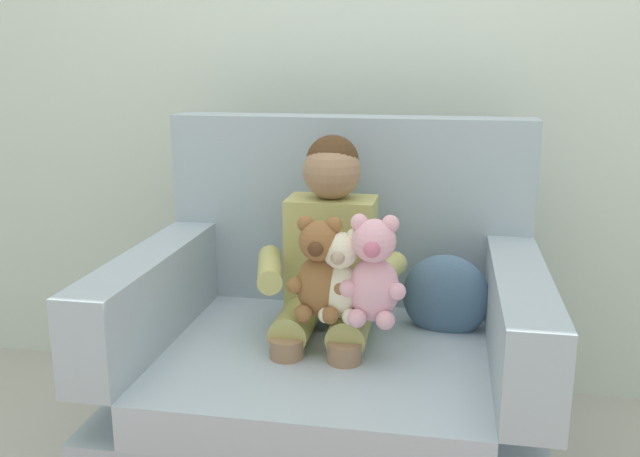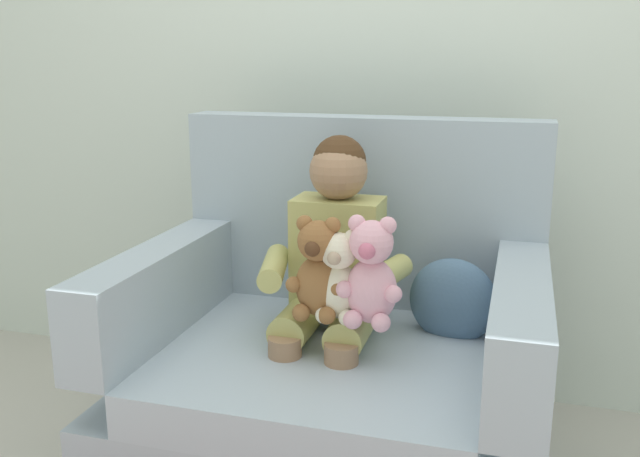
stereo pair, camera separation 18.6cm
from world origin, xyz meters
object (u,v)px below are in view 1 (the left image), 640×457
(plush_pink, at_px, (374,273))
(plush_brown, at_px, (319,271))
(armchair, at_px, (332,373))
(plush_cream, at_px, (340,277))
(seated_child, at_px, (328,264))
(throw_pillow, at_px, (446,297))

(plush_pink, xyz_separation_m, plush_brown, (-0.15, 0.01, -0.01))
(armchair, distance_m, plush_cream, 0.37)
(seated_child, height_order, plush_cream, seated_child)
(plush_brown, bearing_deg, armchair, 98.01)
(plush_pink, bearing_deg, throw_pillow, 40.57)
(seated_child, relative_size, plush_brown, 2.92)
(seated_child, height_order, plush_brown, seated_child)
(armchair, relative_size, seated_child, 1.42)
(plush_pink, height_order, throw_pillow, plush_pink)
(seated_child, bearing_deg, plush_cream, -70.34)
(armchair, height_order, seated_child, armchair)
(armchair, xyz_separation_m, plush_pink, (0.13, -0.14, 0.36))
(plush_pink, relative_size, throw_pillow, 1.14)
(plush_pink, distance_m, plush_brown, 0.15)
(seated_child, xyz_separation_m, plush_cream, (0.06, -0.16, 0.02))
(seated_child, bearing_deg, armchair, -55.68)
(armchair, height_order, plush_pink, armchair)
(plush_brown, relative_size, throw_pillow, 1.09)
(throw_pillow, bearing_deg, plush_cream, -138.02)
(seated_child, distance_m, plush_cream, 0.17)
(seated_child, bearing_deg, plush_pink, -49.35)
(armchair, relative_size, throw_pillow, 4.49)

